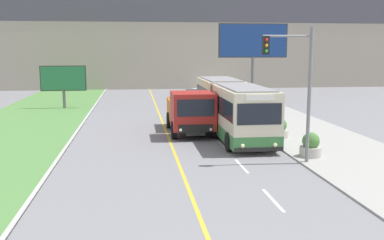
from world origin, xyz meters
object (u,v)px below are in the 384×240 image
(billboard_small, at_px, (63,79))
(city_bus, at_px, (231,107))
(planter_round_near, at_px, (311,146))
(billboard_large, at_px, (253,43))
(traffic_light_mast, at_px, (296,78))
(dump_truck, at_px, (191,113))
(planter_round_second, at_px, (279,129))
(car_distant, at_px, (195,99))

(billboard_small, bearing_deg, city_bus, -47.77)
(planter_round_near, bearing_deg, billboard_large, 84.09)
(billboard_large, xyz_separation_m, billboard_small, (-16.29, 2.30, -3.08))
(traffic_light_mast, height_order, planter_round_near, traffic_light_mast)
(traffic_light_mast, relative_size, billboard_small, 1.56)
(dump_truck, distance_m, billboard_small, 16.75)
(planter_round_second, bearing_deg, billboard_large, 82.03)
(city_bus, xyz_separation_m, billboard_small, (-12.04, 13.26, 0.96))
(car_distant, bearing_deg, dump_truck, -98.74)
(dump_truck, height_order, billboard_large, billboard_large)
(city_bus, relative_size, billboard_large, 1.78)
(city_bus, relative_size, billboard_small, 3.32)
(city_bus, bearing_deg, car_distant, 91.70)
(traffic_light_mast, distance_m, planter_round_near, 3.64)
(city_bus, bearing_deg, dump_truck, -169.30)
(city_bus, height_order, dump_truck, city_bus)
(dump_truck, relative_size, billboard_large, 0.87)
(dump_truck, bearing_deg, billboard_large, 59.32)
(city_bus, distance_m, billboard_large, 12.44)
(billboard_small, relative_size, planter_round_near, 3.35)
(traffic_light_mast, bearing_deg, planter_round_second, 78.03)
(dump_truck, xyz_separation_m, car_distant, (2.13, 13.87, -0.68))
(car_distant, relative_size, billboard_large, 0.59)
(car_distant, distance_m, billboard_small, 11.79)
(city_bus, xyz_separation_m, car_distant, (-0.40, 13.39, -0.92))
(traffic_light_mast, distance_m, billboard_large, 19.19)
(dump_truck, distance_m, planter_round_near, 8.16)
(car_distant, distance_m, planter_round_near, 20.51)
(billboard_large, height_order, planter_round_second, billboard_large)
(billboard_small, bearing_deg, traffic_light_mast, -57.95)
(billboard_large, height_order, planter_round_near, billboard_large)
(car_distant, relative_size, traffic_light_mast, 0.70)
(traffic_light_mast, height_order, planter_round_second, traffic_light_mast)
(billboard_large, relative_size, billboard_small, 1.87)
(billboard_large, bearing_deg, billboard_small, 171.97)
(city_bus, height_order, planter_round_near, city_bus)
(traffic_light_mast, bearing_deg, billboard_large, 80.82)
(city_bus, bearing_deg, traffic_light_mast, -81.29)
(dump_truck, distance_m, billboard_large, 13.98)
(traffic_light_mast, bearing_deg, car_distant, 94.32)
(city_bus, distance_m, car_distant, 13.42)
(billboard_large, height_order, billboard_small, billboard_large)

